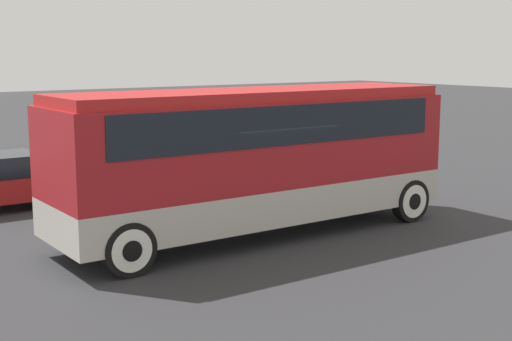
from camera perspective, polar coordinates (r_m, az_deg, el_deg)
ground_plane at (r=16.01m, az=-0.00°, el=-5.16°), size 120.00×120.00×0.00m
tour_bus at (r=15.69m, az=0.29°, el=1.77°), size 9.20×2.53×3.24m
parked_car_mid at (r=21.42m, az=-0.74°, el=0.64°), size 4.08×1.82×1.52m
parked_car_far at (r=24.71m, az=-5.53°, el=1.69°), size 4.62×1.79×1.40m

